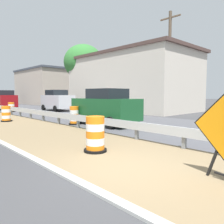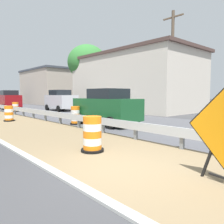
% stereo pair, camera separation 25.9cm
% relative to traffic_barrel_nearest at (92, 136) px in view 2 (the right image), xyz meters
% --- Properties ---
extents(ground_plane, '(160.00, 160.00, 0.00)m').
position_rel_traffic_barrel_nearest_xyz_m(ground_plane, '(-0.47, -1.73, -0.50)').
color(ground_plane, '#3D3D3F').
extents(median_dirt_strip, '(4.19, 120.00, 0.01)m').
position_rel_traffic_barrel_nearest_xyz_m(median_dirt_strip, '(0.42, -1.73, -0.50)').
color(median_dirt_strip, '#7F6B4C').
rests_on(median_dirt_strip, ground).
extents(curb_near_edge, '(0.20, 120.00, 0.11)m').
position_rel_traffic_barrel_nearest_xyz_m(curb_near_edge, '(-1.77, -1.73, -0.49)').
color(curb_near_edge, '#ADADA8').
rests_on(curb_near_edge, ground).
extents(guardrail_median, '(0.18, 44.38, 0.71)m').
position_rel_traffic_barrel_nearest_xyz_m(guardrail_median, '(2.28, 1.33, 0.02)').
color(guardrail_median, '#ADB2B7').
rests_on(guardrail_median, ground).
extents(traffic_barrel_nearest, '(0.71, 0.71, 1.10)m').
position_rel_traffic_barrel_nearest_xyz_m(traffic_barrel_nearest, '(0.00, 0.00, 0.00)').
color(traffic_barrel_nearest, orange).
rests_on(traffic_barrel_nearest, ground).
extents(traffic_barrel_close, '(0.63, 0.63, 1.07)m').
position_rel_traffic_barrel_nearest_xyz_m(traffic_barrel_close, '(2.92, 5.61, -0.01)').
color(traffic_barrel_close, orange).
rests_on(traffic_barrel_close, ground).
extents(traffic_barrel_mid, '(0.68, 0.68, 1.01)m').
position_rel_traffic_barrel_nearest_xyz_m(traffic_barrel_mid, '(0.47, 9.80, -0.04)').
color(traffic_barrel_mid, orange).
rests_on(traffic_barrel_mid, ground).
extents(traffic_barrel_far, '(0.74, 0.74, 0.96)m').
position_rel_traffic_barrel_nearest_xyz_m(traffic_barrel_far, '(3.46, 17.76, -0.07)').
color(traffic_barrel_far, orange).
rests_on(traffic_barrel_far, ground).
extents(car_lead_near_lane, '(2.19, 4.17, 2.09)m').
position_rel_traffic_barrel_nearest_xyz_m(car_lead_near_lane, '(4.19, 4.25, 0.54)').
color(car_lead_near_lane, '#195128').
rests_on(car_lead_near_lane, ground).
extents(car_mid_far_lane, '(2.06, 4.18, 2.00)m').
position_rel_traffic_barrel_nearest_xyz_m(car_mid_far_lane, '(7.44, 34.10, 0.50)').
color(car_mid_far_lane, navy).
rests_on(car_mid_far_lane, ground).
extents(car_trailing_far_lane, '(2.20, 4.28, 2.22)m').
position_rel_traffic_barrel_nearest_xyz_m(car_trailing_far_lane, '(4.21, 22.32, 0.61)').
color(car_trailing_far_lane, maroon).
rests_on(car_trailing_far_lane, ground).
extents(car_distant_a, '(2.23, 4.19, 2.23)m').
position_rel_traffic_barrel_nearest_xyz_m(car_distant_a, '(7.59, 15.91, 0.62)').
color(car_distant_a, silver).
rests_on(car_distant_a, ground).
extents(roadside_shop_near, '(7.84, 14.30, 6.18)m').
position_rel_traffic_barrel_nearest_xyz_m(roadside_shop_near, '(14.34, 11.42, 2.61)').
color(roadside_shop_near, beige).
rests_on(roadside_shop_near, ground).
extents(roadside_shop_far, '(7.01, 12.27, 6.21)m').
position_rel_traffic_barrel_nearest_xyz_m(roadside_shop_far, '(14.39, 32.36, 2.62)').
color(roadside_shop_far, '#AD9E8E').
rests_on(roadside_shop_far, ground).
extents(utility_pole_near, '(0.24, 1.80, 8.34)m').
position_rel_traffic_barrel_nearest_xyz_m(utility_pole_near, '(11.45, 4.68, 3.83)').
color(utility_pole_near, brown).
rests_on(utility_pole_near, ground).
extents(tree_roadside, '(4.97, 4.97, 8.10)m').
position_rel_traffic_barrel_nearest_xyz_m(tree_roadside, '(12.63, 18.07, 5.35)').
color(tree_roadside, brown).
rests_on(tree_roadside, ground).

